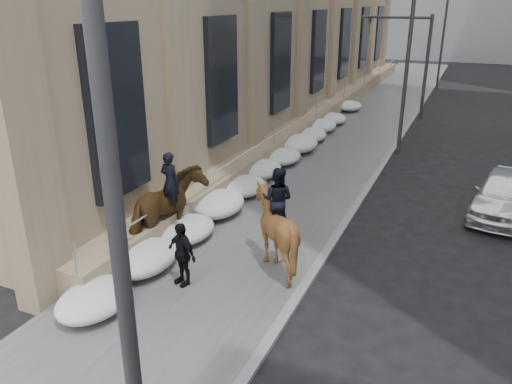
% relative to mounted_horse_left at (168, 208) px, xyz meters
% --- Properties ---
extents(ground, '(140.00, 140.00, 0.00)m').
position_rel_mounted_horse_left_xyz_m(ground, '(1.66, -1.51, -1.26)').
color(ground, black).
rests_on(ground, ground).
extents(sidewalk, '(5.00, 80.00, 0.12)m').
position_rel_mounted_horse_left_xyz_m(sidewalk, '(1.66, 8.49, -1.20)').
color(sidewalk, '#49494B').
rests_on(sidewalk, ground).
extents(curb, '(0.24, 80.00, 0.12)m').
position_rel_mounted_horse_left_xyz_m(curb, '(4.28, 8.49, -1.20)').
color(curb, slate).
rests_on(curb, ground).
extents(streetlight_near, '(1.71, 0.24, 8.00)m').
position_rel_mounted_horse_left_xyz_m(streetlight_near, '(4.40, -7.51, 3.32)').
color(streetlight_near, '#2D2D30').
rests_on(streetlight_near, ground).
extents(streetlight_mid, '(1.71, 0.24, 8.00)m').
position_rel_mounted_horse_left_xyz_m(streetlight_mid, '(4.40, 12.49, 3.32)').
color(streetlight_mid, '#2D2D30').
rests_on(streetlight_mid, ground).
extents(streetlight_far, '(1.71, 0.24, 8.00)m').
position_rel_mounted_horse_left_xyz_m(streetlight_far, '(4.40, 32.49, 3.32)').
color(streetlight_far, '#2D2D30').
rests_on(streetlight_far, ground).
extents(traffic_signal, '(4.10, 0.22, 6.00)m').
position_rel_mounted_horse_left_xyz_m(traffic_signal, '(3.73, 20.49, 2.74)').
color(traffic_signal, '#2D2D30').
rests_on(traffic_signal, ground).
extents(snow_bank, '(1.70, 18.10, 0.76)m').
position_rel_mounted_horse_left_xyz_m(snow_bank, '(0.24, 6.60, -0.79)').
color(snow_bank, silver).
rests_on(snow_bank, sidewalk).
extents(mounted_horse_left, '(1.43, 2.69, 2.75)m').
position_rel_mounted_horse_left_xyz_m(mounted_horse_left, '(0.00, 0.00, 0.00)').
color(mounted_horse_left, '#422C13').
rests_on(mounted_horse_left, sidewalk).
extents(mounted_horse_right, '(1.82, 2.03, 2.72)m').
position_rel_mounted_horse_left_xyz_m(mounted_horse_right, '(3.25, 0.01, 0.02)').
color(mounted_horse_right, '#503117').
rests_on(mounted_horse_right, sidewalk).
extents(pedestrian, '(1.05, 0.71, 1.65)m').
position_rel_mounted_horse_left_xyz_m(pedestrian, '(1.47, -1.70, -0.32)').
color(pedestrian, black).
rests_on(pedestrian, sidewalk).
extents(car_silver, '(2.48, 4.63, 1.50)m').
position_rel_mounted_horse_left_xyz_m(car_silver, '(8.87, 6.50, -0.51)').
color(car_silver, silver).
rests_on(car_silver, ground).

